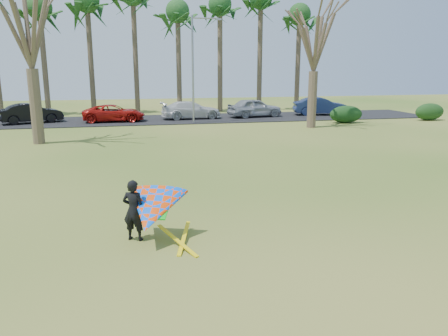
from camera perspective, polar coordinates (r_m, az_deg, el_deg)
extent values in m
plane|color=#265813|center=(12.55, 1.98, -6.93)|extent=(100.00, 100.00, 0.00)
cube|color=black|center=(36.79, -7.78, 6.31)|extent=(46.00, 7.00, 0.06)
cylinder|color=brown|center=(43.00, -22.41, 12.40)|extent=(0.48, 0.48, 9.00)
ellipsoid|color=#1A4318|center=(43.29, -22.99, 18.74)|extent=(4.84, 4.84, 3.08)
cylinder|color=#4F3E2F|center=(42.53, -17.00, 13.28)|extent=(0.48, 0.48, 9.70)
ellipsoid|color=#1A4518|center=(42.91, -17.49, 20.16)|extent=(4.84, 4.84, 3.08)
cylinder|color=#4E3F2F|center=(42.44, -11.49, 14.05)|extent=(0.48, 0.48, 10.40)
cylinder|color=#46372A|center=(42.71, -5.93, 13.29)|extent=(0.48, 0.48, 9.00)
ellipsoid|color=#17421B|center=(43.00, -6.08, 19.70)|extent=(4.84, 4.84, 3.08)
cylinder|color=#4E402F|center=(43.36, -0.52, 13.82)|extent=(0.48, 0.48, 9.70)
ellipsoid|color=#1A4A1E|center=(43.73, -0.54, 20.58)|extent=(4.84, 4.84, 3.08)
cylinder|color=#443729|center=(44.36, 4.70, 14.21)|extent=(0.48, 0.48, 10.40)
cylinder|color=#4C3C2D|center=(45.68, 9.61, 13.16)|extent=(0.48, 0.48, 9.00)
ellipsoid|color=#1A4418|center=(45.96, 9.85, 19.15)|extent=(4.84, 4.84, 3.08)
cylinder|color=brown|center=(26.98, -23.36, 7.36)|extent=(0.64, 0.64, 4.20)
cylinder|color=brown|center=(32.23, 11.45, 8.74)|extent=(0.64, 0.64, 3.99)
cylinder|color=gray|center=(33.78, -4.09, 12.55)|extent=(0.16, 0.16, 8.00)
cylinder|color=gray|center=(34.13, -2.44, 18.97)|extent=(2.00, 0.10, 0.10)
cube|color=gray|center=(34.31, -0.71, 18.86)|extent=(0.40, 0.18, 0.12)
ellipsoid|color=black|center=(35.64, 15.64, 6.77)|extent=(2.70, 1.22, 1.35)
ellipsoid|color=#143413|center=(39.77, 25.26, 6.66)|extent=(2.51, 1.18, 1.40)
imported|color=black|center=(36.96, -23.90, 6.56)|extent=(4.81, 3.11, 1.50)
imported|color=#A9120D|center=(35.81, -14.18, 6.97)|extent=(4.80, 2.22, 1.33)
imported|color=silver|center=(36.78, -4.32, 7.56)|extent=(5.11, 2.42, 1.44)
imported|color=#969BA3|center=(38.09, 4.01, 7.88)|extent=(4.95, 2.71, 1.60)
imported|color=#1A274E|center=(40.55, 12.47, 7.90)|extent=(5.01, 2.59, 1.57)
imported|color=black|center=(11.21, -11.71, -5.43)|extent=(0.68, 0.58, 1.57)
cone|color=#0559FB|center=(10.96, -9.34, -5.40)|extent=(2.13, 2.39, 2.02)
cube|color=#0CBF19|center=(10.91, -8.68, -5.75)|extent=(0.62, 0.60, 0.24)
cube|color=yellow|center=(10.97, -6.16, -9.95)|extent=(0.85, 1.66, 0.28)
cube|color=yellow|center=(11.17, -5.24, -9.49)|extent=(0.56, 1.76, 0.22)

